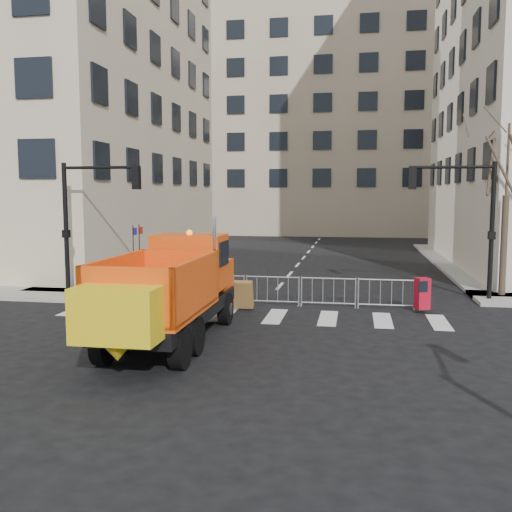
% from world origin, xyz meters
% --- Properties ---
extents(ground, '(120.00, 120.00, 0.00)m').
position_xyz_m(ground, '(0.00, 0.00, 0.00)').
color(ground, black).
rests_on(ground, ground).
extents(sidewalk_back, '(64.00, 5.00, 0.15)m').
position_xyz_m(sidewalk_back, '(0.00, 8.50, 0.07)').
color(sidewalk_back, gray).
rests_on(sidewalk_back, ground).
extents(building_far, '(30.00, 18.00, 24.00)m').
position_xyz_m(building_far, '(0.00, 52.00, 12.00)').
color(building_far, tan).
rests_on(building_far, ground).
extents(traffic_light_left, '(0.18, 0.18, 5.40)m').
position_xyz_m(traffic_light_left, '(-8.00, 7.50, 2.70)').
color(traffic_light_left, black).
rests_on(traffic_light_left, ground).
extents(traffic_light_right, '(0.18, 0.18, 5.40)m').
position_xyz_m(traffic_light_right, '(8.50, 9.50, 2.70)').
color(traffic_light_right, black).
rests_on(traffic_light_right, ground).
extents(crowd_barriers, '(12.60, 0.60, 1.10)m').
position_xyz_m(crowd_barriers, '(-0.75, 7.60, 0.55)').
color(crowd_barriers, '#9EA0A5').
rests_on(crowd_barriers, ground).
extents(street_tree, '(3.00, 3.00, 7.50)m').
position_xyz_m(street_tree, '(9.20, 10.50, 3.75)').
color(street_tree, '#382B21').
rests_on(street_tree, ground).
extents(plow_truck, '(2.97, 9.08, 3.52)m').
position_xyz_m(plow_truck, '(-1.68, 1.43, 1.57)').
color(plow_truck, black).
rests_on(plow_truck, ground).
extents(cop_a, '(0.76, 0.65, 1.76)m').
position_xyz_m(cop_a, '(-3.03, 4.82, 0.88)').
color(cop_a, black).
rests_on(cop_a, ground).
extents(cop_b, '(1.04, 0.88, 1.90)m').
position_xyz_m(cop_b, '(-1.99, 6.62, 0.95)').
color(cop_b, black).
rests_on(cop_b, ground).
extents(cop_c, '(1.02, 0.92, 1.66)m').
position_xyz_m(cop_c, '(-2.60, 7.00, 0.83)').
color(cop_c, black).
rests_on(cop_c, ground).
extents(worker, '(1.22, 1.07, 1.64)m').
position_xyz_m(worker, '(-4.54, 6.80, 0.97)').
color(worker, '#B1C417').
rests_on(worker, sidewalk_back).
extents(newspaper_box, '(0.57, 0.55, 1.10)m').
position_xyz_m(newspaper_box, '(5.71, 6.95, 0.70)').
color(newspaper_box, '#AB0D21').
rests_on(newspaper_box, sidewalk_back).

